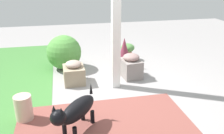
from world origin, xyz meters
TOP-DOWN VIEW (x-y plane):
  - ground_plane at (0.00, 0.00)m, footprint 12.00×12.00m
  - porch_pillar at (0.24, -0.14)m, footprint 0.14×0.14m
  - stone_planter_nearest at (0.59, -0.53)m, footprint 0.48×0.40m
  - stone_planter_mid at (0.55, 0.59)m, footprint 0.46×0.40m
  - round_shrub at (1.33, 0.74)m, footprint 0.73×0.73m
  - terracotta_pot_broad at (1.58, -0.73)m, footprint 0.32×0.32m
  - terracotta_pot_spiky at (1.14, -0.53)m, footprint 0.27×0.27m
  - dog at (-1.02, 0.66)m, footprint 0.74×0.64m
  - ceramic_urn at (-0.57, 1.36)m, footprint 0.24×0.24m

SIDE VIEW (x-z plane):
  - ground_plane at x=0.00m, z-range 0.00..0.00m
  - ceramic_urn at x=-0.57m, z-range 0.00..0.38m
  - stone_planter_mid at x=0.55m, z-range -0.02..0.42m
  - stone_planter_nearest at x=0.59m, z-range -0.01..0.47m
  - terracotta_pot_broad at x=1.58m, z-range 0.04..0.44m
  - terracotta_pot_spiky at x=1.14m, z-range -0.02..0.65m
  - dog at x=-1.02m, z-range 0.05..0.62m
  - round_shrub at x=1.33m, z-range 0.00..0.73m
  - porch_pillar at x=0.24m, z-range 0.00..2.42m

